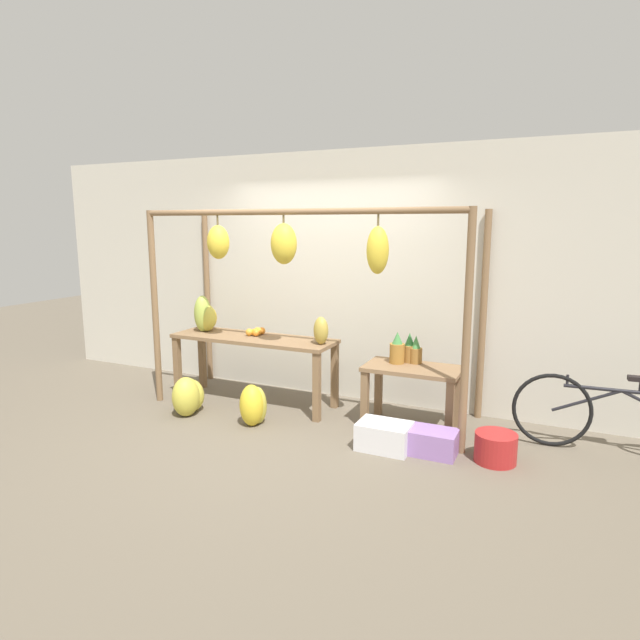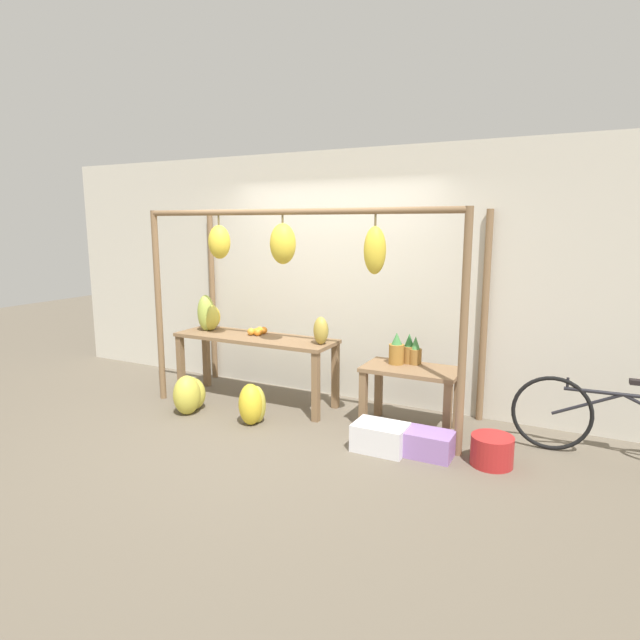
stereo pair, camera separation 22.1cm
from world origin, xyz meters
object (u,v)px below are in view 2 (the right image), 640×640
pineapple_cluster (405,351)px  blue_bucket (492,451)px  parked_bicycle (621,420)px  orange_pile (258,331)px  banana_pile_ground_right (253,405)px  fruit_crate_white (380,437)px  fruit_crate_purple (428,444)px  papaya_pile (322,331)px  banana_pile_ground_left (189,394)px  banana_pile_on_table (209,316)px

pineapple_cluster → blue_bucket: 1.29m
pineapple_cluster → parked_bicycle: (1.91, 0.00, -0.39)m
orange_pile → parked_bicycle: orange_pile is taller
orange_pile → blue_bucket: orange_pile is taller
banana_pile_ground_right → fruit_crate_white: (1.38, -0.03, -0.07)m
orange_pile → banana_pile_ground_right: bearing=-61.2°
banana_pile_ground_right → fruit_crate_purple: banana_pile_ground_right is taller
blue_bucket → pineapple_cluster: bearing=148.5°
orange_pile → banana_pile_ground_right: 0.96m
orange_pile → papaya_pile: bearing=-4.2°
banana_pile_ground_left → banana_pile_on_table: bearing=108.1°
banana_pile_on_table → orange_pile: size_ratio=1.91×
parked_bicycle → orange_pile: bearing=-179.0°
banana_pile_ground_left → fruit_crate_white: banana_pile_ground_left is taller
fruit_crate_white → parked_bicycle: parked_bicycle is taller
blue_bucket → papaya_pile: 2.05m
blue_bucket → papaya_pile: papaya_pile is taller
parked_bicycle → fruit_crate_purple: size_ratio=4.17×
blue_bucket → fruit_crate_purple: blue_bucket is taller
banana_pile_ground_left → fruit_crate_white: size_ratio=1.04×
pineapple_cluster → banana_pile_ground_right: size_ratio=0.75×
papaya_pile → banana_pile_ground_left: bearing=-155.6°
pineapple_cluster → banana_pile_ground_right: pineapple_cluster is taller
blue_bucket → banana_pile_ground_left: bearing=-177.8°
banana_pile_ground_right → parked_bicycle: parked_bicycle is taller
orange_pile → fruit_crate_purple: bearing=-15.7°
banana_pile_on_table → blue_bucket: size_ratio=1.19×
papaya_pile → parked_bicycle: bearing=2.5°
orange_pile → fruit_crate_white: 1.98m
banana_pile_on_table → fruit_crate_purple: bearing=-11.7°
banana_pile_ground_right → papaya_pile: 1.03m
banana_pile_ground_right → pineapple_cluster: bearing=27.7°
fruit_crate_white → blue_bucket: 0.95m
orange_pile → fruit_crate_white: (1.73, -0.68, -0.68)m
banana_pile_ground_left → fruit_crate_purple: bearing=1.1°
orange_pile → papaya_pile: 0.84m
orange_pile → blue_bucket: bearing=-11.3°
fruit_crate_white → banana_pile_on_table: bearing=164.7°
fruit_crate_white → blue_bucket: (0.94, 0.14, 0.00)m
banana_pile_ground_left → papaya_pile: bearing=24.4°
banana_pile_on_table → pineapple_cluster: banana_pile_on_table is taller
banana_pile_ground_left → fruit_crate_white: (2.20, -0.03, -0.07)m
blue_bucket → banana_pile_ground_right: bearing=-177.2°
banana_pile_ground_left → blue_bucket: (3.14, 0.12, -0.06)m
banana_pile_ground_right → parked_bicycle: bearing=12.3°
pineapple_cluster → banana_pile_ground_left: 2.36m
parked_bicycle → banana_pile_on_table: bearing=-178.9°
orange_pile → pineapple_cluster: size_ratio=0.69×
banana_pile_ground_left → parked_bicycle: 4.15m
fruit_crate_white → fruit_crate_purple: (0.42, 0.07, -0.01)m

